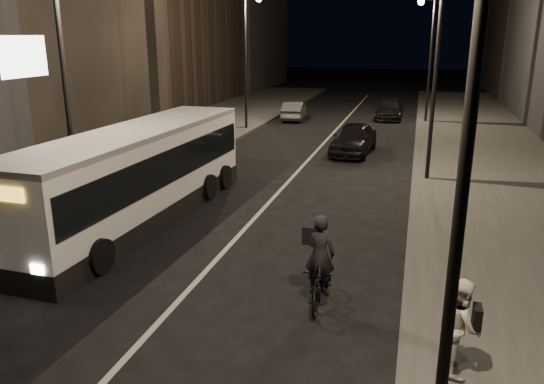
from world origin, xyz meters
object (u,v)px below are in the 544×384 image
Objects in this scene: cyclist_on_bicycle at (320,275)px; car_near at (354,139)px; car_mid at (294,111)px; streetlight_right_far at (428,44)px; car_far at (390,110)px; streetlight_left_far at (249,44)px; pedestrian_woman at (460,326)px; streetlight_right_near at (448,86)px; streetlight_right_mid at (431,50)px; streetlight_left_near at (69,54)px; city_bus at (138,172)px.

cyclist_on_bicycle is 0.48× the size of car_near.
streetlight_right_far is at bearing -179.74° from car_mid.
cyclist_on_bicycle is 0.48× the size of car_far.
cyclist_on_bicycle reaches higher than car_far.
streetlight_left_far is at bearing 109.02° from cyclist_on_bicycle.
streetlight_left_far is 4.60× the size of pedestrian_woman.
streetlight_right_near and streetlight_left_far have the same top height.
streetlight_right_far and streetlight_left_far have the same top height.
car_far is (-2.28, 17.33, -4.69)m from streetlight_right_mid.
streetlight_left_far reaches higher than car_mid.
city_bus is at bearing 16.84° from streetlight_left_near.
streetlight_left_far is 17.95m from city_bus.
pedestrian_woman is at bearing -64.32° from streetlight_left_far.
streetlight_left_far is (-10.66, 10.00, 0.00)m from streetlight_right_mid.
streetlight_left_near is 1.74× the size of car_near.
streetlight_right_far is 5.38m from car_far.
city_bus is at bearing 136.34° from streetlight_right_near.
streetlight_right_near is 3.65× the size of cyclist_on_bicycle.
streetlight_left_near is (-10.66, 8.00, 0.00)m from streetlight_right_near.
streetlight_right_mid is 12.70m from cyclist_on_bicycle.
streetlight_right_mid is 7.37m from car_near.
streetlight_right_mid is 14.62m from streetlight_left_far.
streetlight_left_far reaches higher than car_far.
car_near is at bearing 112.24° from car_mid.
city_bus is 13.39m from car_near.
car_far is (6.66, 24.80, -0.99)m from city_bus.
streetlight_left_near is (-10.66, -24.00, 0.00)m from streetlight_right_far.
streetlight_right_mid is at bearing 114.75° from car_mid.
car_mid is (1.73, 5.02, -4.69)m from streetlight_left_far.
streetlight_right_far is at bearing -29.36° from car_far.
city_bus is (1.73, -17.48, -3.70)m from streetlight_left_far.
cyclist_on_bicycle is 3.47m from pedestrian_woman.
streetlight_right_near is at bearing -67.70° from streetlight_left_far.
streetlight_left_near is 3.65× the size of cyclist_on_bicycle.
streetlight_right_mid is at bearing 42.14° from city_bus.
streetlight_left_near reaches higher than pedestrian_woman.
streetlight_right_far is 10.14m from car_mid.
streetlight_right_near is 4.60× the size of pedestrian_woman.
streetlight_right_near is 32.62m from car_mid.
streetlight_right_far is 3.65× the size of cyclist_on_bicycle.
car_near is at bearing 91.86° from cyclist_on_bicycle.
car_mid is at bearing 11.83° from pedestrian_woman.
car_near is at bearing -94.13° from car_far.
car_mid is at bearing 85.70° from streetlight_left_near.
car_mid is (-5.55, 10.34, -0.12)m from car_near.
streetlight_right_near is 0.71× the size of city_bus.
streetlight_right_near is at bearing -36.88° from streetlight_left_near.
streetlight_right_mid is (0.00, 16.00, 0.00)m from streetlight_right_near.
streetlight_left_near reaches higher than car_mid.
streetlight_right_far is at bearing 66.04° from streetlight_left_near.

